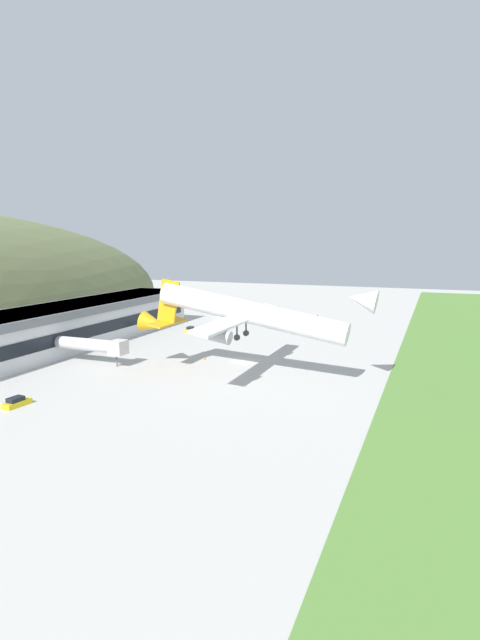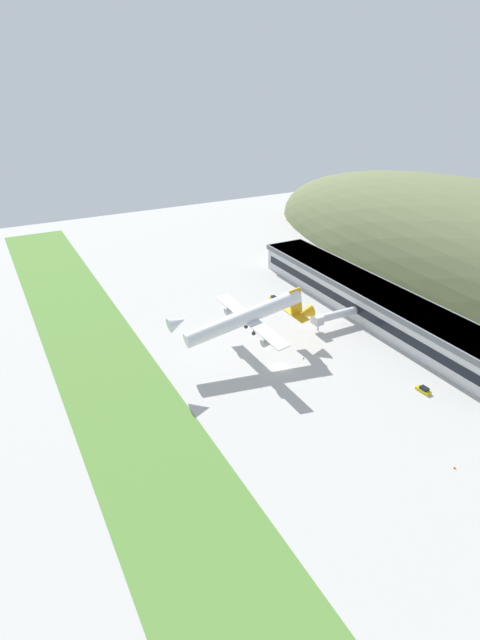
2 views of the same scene
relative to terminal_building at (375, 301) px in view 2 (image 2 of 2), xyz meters
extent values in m
plane|color=#B7B5AF|center=(13.04, -44.81, -5.71)|extent=(366.79, 366.79, 0.00)
cube|color=#568438|center=(13.04, -88.19, -5.67)|extent=(330.12, 27.11, 0.08)
cube|color=silver|center=(0.00, 0.02, -0.67)|extent=(112.10, 15.72, 10.07)
cube|color=slate|center=(0.00, 0.02, 3.46)|extent=(113.30, 16.92, 1.81)
cube|color=black|center=(0.00, -7.89, -1.18)|extent=(107.61, 0.16, 2.82)
cylinder|color=silver|center=(-0.35, -15.42, -1.71)|extent=(2.60, 15.15, 2.60)
cube|color=silver|center=(-0.35, -23.00, -1.71)|extent=(3.38, 2.86, 2.86)
cylinder|color=slate|center=(-0.35, -22.50, -3.71)|extent=(0.36, 0.36, 4.00)
cylinder|color=silver|center=(2.08, -50.57, 6.56)|extent=(4.17, 36.23, 9.94)
cone|color=silver|center=(2.08, -70.61, 9.85)|extent=(4.08, 5.18, 4.77)
cone|color=orange|center=(2.08, -30.12, 3.21)|extent=(4.08, 6.01, 4.91)
cube|color=orange|center=(2.08, -33.41, 7.87)|extent=(0.50, 5.04, 8.75)
cube|color=orange|center=(2.08, -33.20, 3.71)|extent=(10.83, 2.94, 0.83)
cube|color=silver|center=(2.08, -48.79, 5.54)|extent=(36.47, 3.63, 1.03)
cylinder|color=#9E9EA3|center=(-8.86, -49.33, 4.08)|extent=(2.30, 3.92, 2.85)
cylinder|color=#9E9EA3|center=(13.02, -49.33, 4.08)|extent=(2.30, 3.92, 2.85)
cylinder|color=#2D2D2D|center=(-0.21, -48.79, 3.29)|extent=(0.28, 0.28, 2.20)
cylinder|color=#2D2D2D|center=(-0.21, -48.79, 2.19)|extent=(0.45, 1.10, 1.10)
cylinder|color=#2D2D2D|center=(4.37, -48.79, 3.29)|extent=(0.28, 0.28, 2.20)
cylinder|color=#2D2D2D|center=(4.37, -48.79, 2.19)|extent=(0.45, 1.10, 1.10)
cylinder|color=#2D2D2D|center=(2.08, -63.02, 5.74)|extent=(0.22, 0.22, 1.98)
cylinder|color=#2D2D2D|center=(2.08, -63.02, 4.75)|extent=(0.30, 0.83, 0.82)
cube|color=gold|center=(-26.60, -22.77, -5.29)|extent=(4.49, 2.13, 0.83)
cube|color=black|center=(-26.82, -22.76, -4.54)|extent=(2.51, 1.72, 0.68)
cube|color=gold|center=(39.91, -18.27, -5.31)|extent=(4.13, 1.97, 0.80)
cube|color=black|center=(40.11, -18.25, -4.58)|extent=(2.31, 1.60, 0.65)
cube|color=orange|center=(63.24, -33.47, -5.69)|extent=(0.52, 0.52, 0.03)
cone|color=orange|center=(63.24, -33.47, -5.40)|extent=(0.40, 0.40, 0.55)
cube|color=orange|center=(11.85, -36.41, -5.69)|extent=(0.52, 0.52, 0.03)
cone|color=orange|center=(11.85, -36.41, -5.40)|extent=(0.40, 0.40, 0.55)
camera|label=1|loc=(-82.56, -82.24, 19.65)|focal=28.00mm
camera|label=2|loc=(112.01, -110.28, 69.30)|focal=28.00mm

